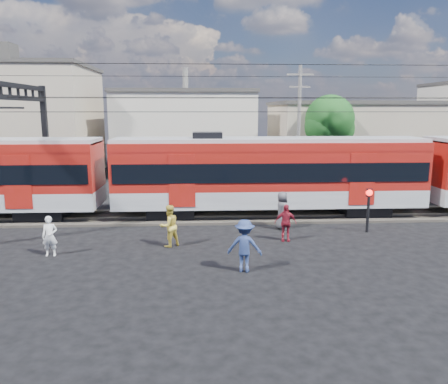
{
  "coord_description": "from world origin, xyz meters",
  "views": [
    {
      "loc": [
        -0.64,
        -14.52,
        5.61
      ],
      "look_at": [
        0.4,
        5.0,
        1.91
      ],
      "focal_mm": 35.0,
      "sensor_mm": 36.0,
      "label": 1
    }
  ],
  "objects_px": {
    "crossing_signal": "(369,202)",
    "pedestrian_c": "(245,246)",
    "pedestrian_a": "(50,236)",
    "commuter_train": "(273,172)"
  },
  "relations": [
    {
      "from": "commuter_train",
      "to": "pedestrian_a",
      "type": "height_order",
      "value": "commuter_train"
    },
    {
      "from": "pedestrian_a",
      "to": "pedestrian_c",
      "type": "bearing_deg",
      "value": -21.28
    },
    {
      "from": "pedestrian_a",
      "to": "pedestrian_c",
      "type": "distance_m",
      "value": 7.67
    },
    {
      "from": "pedestrian_c",
      "to": "crossing_signal",
      "type": "distance_m",
      "value": 7.78
    },
    {
      "from": "commuter_train",
      "to": "pedestrian_c",
      "type": "xyz_separation_m",
      "value": [
        -2.26,
        -7.97,
        -1.47
      ]
    },
    {
      "from": "crossing_signal",
      "to": "pedestrian_a",
      "type": "bearing_deg",
      "value": -169.13
    },
    {
      "from": "commuter_train",
      "to": "pedestrian_c",
      "type": "relative_size",
      "value": 26.87
    },
    {
      "from": "commuter_train",
      "to": "crossing_signal",
      "type": "relative_size",
      "value": 24.44
    },
    {
      "from": "crossing_signal",
      "to": "pedestrian_c",
      "type": "bearing_deg",
      "value": -142.96
    },
    {
      "from": "pedestrian_a",
      "to": "pedestrian_c",
      "type": "height_order",
      "value": "pedestrian_c"
    }
  ]
}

